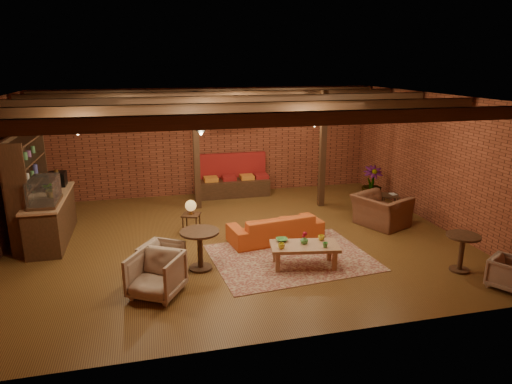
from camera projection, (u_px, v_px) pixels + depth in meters
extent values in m
plane|color=#432610|center=(238.00, 240.00, 10.46)|extent=(10.00, 10.00, 0.00)
cube|color=black|center=(236.00, 98.00, 9.57)|extent=(10.00, 8.00, 0.02)
cube|color=brown|center=(211.00, 142.00, 13.75)|extent=(10.00, 0.02, 3.20)
cube|color=brown|center=(294.00, 238.00, 6.28)|extent=(10.00, 0.02, 3.20)
cube|color=brown|center=(437.00, 161.00, 11.15)|extent=(0.02, 8.00, 3.20)
cylinder|color=black|center=(224.00, 108.00, 11.16)|extent=(9.60, 0.12, 0.12)
cube|color=black|center=(196.00, 151.00, 12.31)|extent=(0.16, 0.16, 3.20)
cube|color=black|center=(323.00, 150.00, 12.52)|extent=(0.16, 0.16, 3.20)
imported|color=#337F33|center=(54.00, 186.00, 10.34)|extent=(0.35, 0.39, 0.30)
cube|color=orange|center=(236.00, 120.00, 12.84)|extent=(0.86, 0.06, 0.30)
cube|color=maroon|center=(291.00, 257.00, 9.51)|extent=(3.41, 2.73, 0.01)
imported|color=#B74619|center=(275.00, 227.00, 10.35)|extent=(2.22, 1.14, 0.62)
cube|color=#8D6042|center=(305.00, 246.00, 9.00)|extent=(1.43, 0.88, 0.06)
cube|color=#8D6042|center=(278.00, 263.00, 8.80)|extent=(0.09, 0.09, 0.40)
cube|color=#8D6042|center=(335.00, 261.00, 8.87)|extent=(0.09, 0.09, 0.40)
cube|color=#8D6042|center=(275.00, 253.00, 9.26)|extent=(0.09, 0.09, 0.40)
cube|color=#8D6042|center=(329.00, 251.00, 9.32)|extent=(0.09, 0.09, 0.40)
imported|color=gold|center=(281.00, 246.00, 8.79)|extent=(0.15, 0.15, 0.10)
imported|color=#499544|center=(325.00, 245.00, 8.85)|extent=(0.12, 0.12, 0.10)
imported|color=gold|center=(321.00, 238.00, 9.21)|extent=(0.15, 0.15, 0.10)
imported|color=#499544|center=(282.00, 240.00, 9.16)|extent=(0.27, 0.27, 0.06)
imported|color=#499544|center=(304.00, 241.00, 9.02)|extent=(0.14, 0.14, 0.13)
sphere|color=#A91228|center=(304.00, 234.00, 8.99)|extent=(0.10, 0.10, 0.10)
cube|color=black|center=(191.00, 215.00, 10.71)|extent=(0.51, 0.51, 0.04)
cylinder|color=black|center=(191.00, 225.00, 10.77)|extent=(0.03, 0.03, 0.45)
cylinder|color=olive|center=(191.00, 214.00, 10.70)|extent=(0.13, 0.13, 0.02)
cylinder|color=olive|center=(191.00, 211.00, 10.68)|extent=(0.04, 0.04, 0.19)
sphere|color=gold|center=(191.00, 206.00, 10.64)|extent=(0.26, 0.26, 0.26)
cylinder|color=black|center=(199.00, 232.00, 8.79)|extent=(0.76, 0.76, 0.04)
cylinder|color=black|center=(200.00, 250.00, 8.90)|extent=(0.11, 0.11, 0.74)
cylinder|color=black|center=(201.00, 268.00, 9.00)|extent=(0.46, 0.46, 0.04)
imported|color=#C2AE97|center=(162.00, 258.00, 8.63)|extent=(0.92, 0.93, 0.71)
imported|color=#C2AE97|center=(156.00, 273.00, 7.88)|extent=(1.09, 1.07, 0.84)
imported|color=brown|center=(381.00, 206.00, 11.22)|extent=(1.19, 1.41, 1.04)
cube|color=black|center=(390.00, 195.00, 12.28)|extent=(0.56, 0.56, 0.04)
cylinder|color=black|center=(389.00, 204.00, 12.35)|extent=(0.04, 0.04, 0.45)
imported|color=black|center=(390.00, 194.00, 12.27)|extent=(0.23, 0.26, 0.02)
cylinder|color=black|center=(464.00, 236.00, 8.72)|extent=(0.63, 0.63, 0.04)
cylinder|color=black|center=(461.00, 253.00, 8.82)|extent=(0.10, 0.10, 0.69)
cylinder|color=black|center=(459.00, 270.00, 8.91)|extent=(0.38, 0.38, 0.04)
imported|color=#C2AE97|center=(509.00, 272.00, 8.16)|extent=(0.81, 0.80, 0.62)
imported|color=#4C7F4C|center=(374.00, 149.00, 12.96)|extent=(1.99, 1.99, 3.09)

